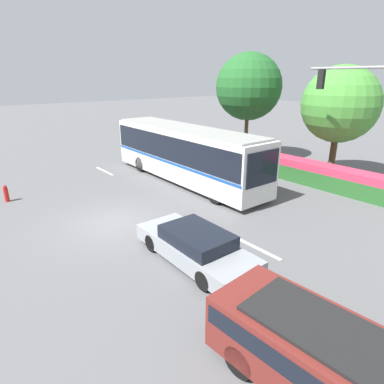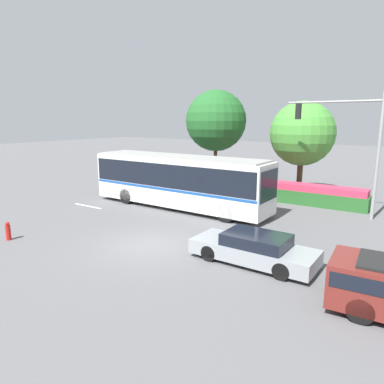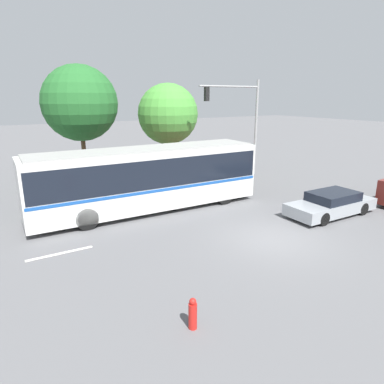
# 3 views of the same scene
# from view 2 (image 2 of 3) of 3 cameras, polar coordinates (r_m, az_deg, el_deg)

# --- Properties ---
(ground_plane) EXTENTS (140.00, 140.00, 0.00)m
(ground_plane) POSITION_cam_2_polar(r_m,az_deg,el_deg) (15.45, -6.88, -8.64)
(ground_plane) COLOR #5B5B5E
(city_bus) EXTENTS (11.84, 2.76, 3.22)m
(city_bus) POSITION_cam_2_polar(r_m,az_deg,el_deg) (21.35, -2.23, 2.24)
(city_bus) COLOR silver
(city_bus) RESTS_ON ground
(sedan_foreground) EXTENTS (4.78, 1.89, 1.17)m
(sedan_foreground) POSITION_cam_2_polar(r_m,az_deg,el_deg) (13.58, 10.08, -9.12)
(sedan_foreground) COLOR gray
(sedan_foreground) RESTS_ON ground
(traffic_light_pole) EXTENTS (5.04, 0.24, 6.82)m
(traffic_light_pole) POSITION_cam_2_polar(r_m,az_deg,el_deg) (21.03, 24.97, 8.11)
(traffic_light_pole) COLOR gray
(traffic_light_pole) RESTS_ON ground
(flowering_hedge) EXTENTS (10.33, 1.25, 1.28)m
(flowering_hedge) POSITION_cam_2_polar(r_m,az_deg,el_deg) (24.08, 14.89, 0.03)
(flowering_hedge) COLOR #286028
(flowering_hedge) RESTS_ON ground
(street_tree_left) EXTENTS (4.70, 4.70, 7.62)m
(street_tree_left) POSITION_cam_2_polar(r_m,az_deg,el_deg) (27.64, 3.94, 11.53)
(street_tree_left) COLOR brown
(street_tree_left) RESTS_ON ground
(street_tree_centre) EXTENTS (4.47, 4.47, 6.65)m
(street_tree_centre) POSITION_cam_2_polar(r_m,az_deg,el_deg) (25.73, 17.59, 9.08)
(street_tree_centre) COLOR brown
(street_tree_centre) RESTS_ON ground
(fire_hydrant) EXTENTS (0.22, 0.22, 0.86)m
(fire_hydrant) POSITION_cam_2_polar(r_m,az_deg,el_deg) (17.91, -27.87, -5.70)
(fire_hydrant) COLOR red
(fire_hydrant) RESTS_ON ground
(lane_stripe_near) EXTENTS (2.40, 0.16, 0.01)m
(lane_stripe_near) POSITION_cam_2_polar(r_m,az_deg,el_deg) (15.58, 15.69, -8.81)
(lane_stripe_near) COLOR silver
(lane_stripe_near) RESTS_ON ground
(lane_stripe_mid) EXTENTS (2.40, 0.16, 0.01)m
(lane_stripe_mid) POSITION_cam_2_polar(r_m,az_deg,el_deg) (22.99, -16.67, -2.22)
(lane_stripe_mid) COLOR silver
(lane_stripe_mid) RESTS_ON ground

